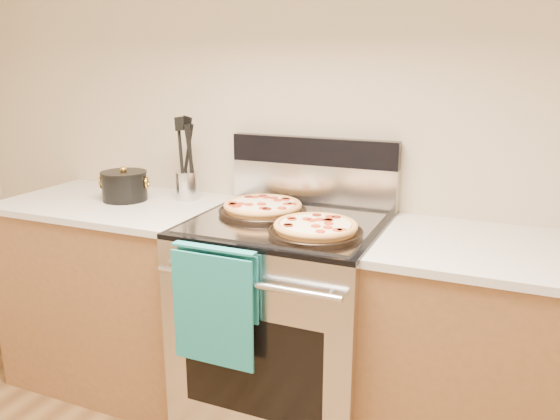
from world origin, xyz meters
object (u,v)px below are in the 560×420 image
at_px(pepperoni_pizza_back, 263,208).
at_px(saucepan, 125,187).
at_px(pepperoni_pizza_front, 316,228).
at_px(utensil_crock, 187,185).
at_px(range_body, 286,328).

height_order(pepperoni_pizza_back, saucepan, saucepan).
height_order(pepperoni_pizza_front, utensil_crock, utensil_crock).
bearing_deg(pepperoni_pizza_front, pepperoni_pizza_back, 148.35).
xyz_separation_m(range_body, saucepan, (-0.85, 0.07, 0.52)).
bearing_deg(pepperoni_pizza_front, utensil_crock, 156.46).
bearing_deg(range_body, pepperoni_pizza_front, -37.45).
distance_m(range_body, pepperoni_pizza_front, 0.54).
bearing_deg(range_body, pepperoni_pizza_back, 157.27).
bearing_deg(saucepan, pepperoni_pizza_front, -10.99).
bearing_deg(pepperoni_pizza_back, pepperoni_pizza_front, -31.65).
relative_size(range_body, saucepan, 4.40).
relative_size(pepperoni_pizza_back, utensil_crock, 2.73).
distance_m(pepperoni_pizza_back, pepperoni_pizza_front, 0.35).
xyz_separation_m(pepperoni_pizza_back, saucepan, (-0.72, 0.01, 0.02)).
xyz_separation_m(range_body, utensil_crock, (-0.59, 0.20, 0.53)).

